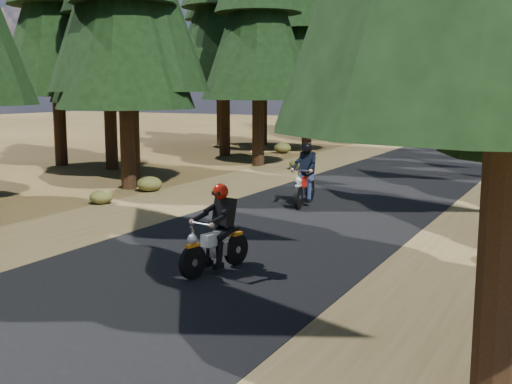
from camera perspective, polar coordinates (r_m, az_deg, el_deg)
ground at (r=12.93m, az=-3.09°, el=-5.77°), size 120.00×120.00×0.00m
road at (r=17.31m, az=5.37°, el=-1.92°), size 6.00×100.00×0.01m
shoulder_l at (r=19.48m, az=-7.26°, el=-0.71°), size 3.20×100.00×0.01m
shoulder_r at (r=16.19m, az=20.64°, el=-3.28°), size 3.20×100.00×0.01m
understory_shrubs at (r=18.69m, az=12.53°, el=-0.47°), size 16.45×31.21×0.64m
rider_lead at (r=11.75m, az=-3.65°, el=-4.57°), size 0.89×1.89×1.62m
rider_follow at (r=18.37m, az=4.34°, el=0.63°), size 0.89×2.07×1.79m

